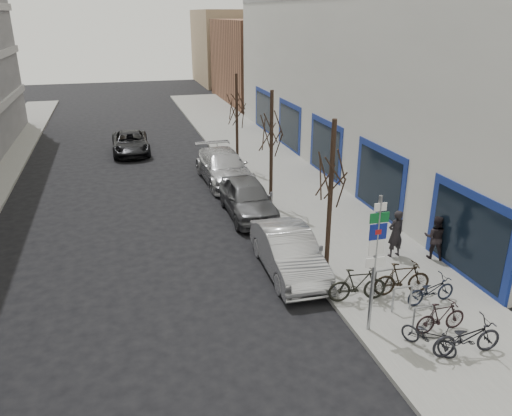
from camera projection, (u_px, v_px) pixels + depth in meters
ground at (289, 347)px, 13.68m from camera, size 120.00×120.00×0.00m
sidewalk_east at (309, 204)px, 23.76m from camera, size 5.00×70.00×0.15m
commercial_building at (467, 76)px, 30.50m from camera, size 20.00×32.00×10.00m
brick_building_far at (281, 61)px, 51.37m from camera, size 12.00×14.00×8.00m
tan_building_far at (248, 47)px, 64.76m from camera, size 13.00×12.00×9.00m
highway_sign_pole at (375, 257)px, 13.38m from camera, size 0.55×0.10×4.20m
bike_rack at (402, 296)px, 14.94m from camera, size 0.66×2.26×0.83m
tree_near at (332, 162)px, 15.98m from camera, size 1.80×1.80×5.50m
tree_mid at (272, 122)px, 21.81m from camera, size 1.80×1.80×5.50m
tree_far at (237, 99)px, 27.64m from camera, size 1.80×1.80×5.50m
meter_front at (321, 260)px, 16.58m from camera, size 0.10×0.08×1.27m
meter_mid at (271, 203)px, 21.51m from camera, size 0.10×0.08×1.27m
meter_back at (240, 168)px, 26.44m from camera, size 0.10×0.08×1.27m
bike_near_left at (429, 334)px, 13.20m from camera, size 1.22×1.56×0.95m
bike_near_right at (441, 317)px, 13.96m from camera, size 1.59×0.50×0.96m
bike_mid_curb at (431, 288)px, 15.35m from camera, size 1.73×0.64×1.03m
bike_mid_inner at (358, 284)px, 15.45m from camera, size 1.94×0.78×1.14m
bike_far_curb at (467, 334)px, 12.99m from camera, size 1.99×0.70×1.20m
bike_far_inner at (402, 278)px, 15.80m from camera, size 1.95×0.76×1.15m
parked_car_front at (289, 252)px, 17.39m from camera, size 1.76×4.79×1.57m
parked_car_mid at (248, 198)px, 22.38m from camera, size 1.98×4.87×1.65m
parked_car_back at (224, 167)px, 26.86m from camera, size 2.53×5.84×1.67m
lane_car at (131, 143)px, 32.48m from camera, size 2.30×4.97×1.38m
pedestrian_near at (396, 233)px, 18.21m from camera, size 0.71×0.52×1.80m
pedestrian_far at (435, 237)px, 18.09m from camera, size 0.74×0.71×1.67m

